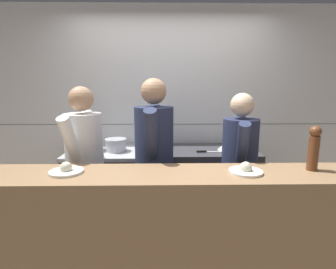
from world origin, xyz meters
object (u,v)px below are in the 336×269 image
braising_pot (153,142)px  oven_range (120,187)px  stock_pot (85,141)px  pepper_mill (314,147)px  plated_dish_appetiser (246,170)px  sauce_pot (116,145)px  chef_line (239,169)px  chefs_knife (211,152)px  chef_head_cook (85,167)px  chef_sous (154,162)px  plated_dish_main (66,170)px  mixing_bowl_steel (228,145)px

braising_pot → oven_range: bearing=-177.0°
stock_pot → pepper_mill: 2.28m
plated_dish_appetiser → sauce_pot: bearing=134.1°
oven_range → chef_line: bearing=-27.8°
pepper_mill → chefs_knife: bearing=117.9°
plated_dish_appetiser → chef_head_cook: bearing=156.5°
chef_sous → braising_pot: bearing=96.0°
plated_dish_main → chef_sous: 0.81m
mixing_bowl_steel → chef_line: chef_line is taller
chef_sous → plated_dish_main: bearing=-134.9°
stock_pot → plated_dish_main: 1.19m
plated_dish_main → chef_sous: size_ratio=0.14×
oven_range → sauce_pot: sauce_pot is taller
sauce_pot → plated_dish_appetiser: bearing=-45.9°
chef_sous → chef_line: size_ratio=1.08×
oven_range → plated_dish_appetiser: (1.10, -1.20, 0.61)m
mixing_bowl_steel → plated_dish_main: bearing=-141.0°
sauce_pot → plated_dish_appetiser: size_ratio=1.03×
chefs_knife → chef_line: 0.54m
oven_range → plated_dish_main: 1.34m
plated_dish_main → plated_dish_appetiser: same height
sauce_pot → mixing_bowl_steel: 1.28m
oven_range → plated_dish_appetiser: plated_dish_appetiser is taller
braising_pot → plated_dish_main: (-0.57, -1.21, 0.06)m
plated_dish_main → chef_line: 1.50m
stock_pot → sauce_pot: size_ratio=1.40×
stock_pot → chef_head_cook: chef_head_cook is taller
chef_head_cook → chef_line: bearing=10.5°
chefs_knife → chef_line: size_ratio=0.26×
braising_pot → chef_head_cook: size_ratio=0.17×
chefs_knife → chef_line: chef_line is taller
pepper_mill → sauce_pot: bearing=145.6°
braising_pot → plated_dish_appetiser: plated_dish_appetiser is taller
sauce_pot → chef_sous: (0.46, -0.60, -0.03)m
oven_range → chef_head_cook: 0.81m
sauce_pot → chef_sous: bearing=-52.6°
oven_range → braising_pot: braising_pot is taller
chef_sous → chef_line: bearing=3.4°
plated_dish_appetiser → pepper_mill: 0.52m
braising_pot → mixing_bowl_steel: (0.86, -0.05, -0.04)m
oven_range → stock_pot: stock_pot is taller
chef_sous → stock_pot: bearing=145.6°
braising_pot → chefs_knife: braising_pot is taller
mixing_bowl_steel → plated_dish_main: size_ratio=0.98×
stock_pot → chef_line: bearing=-21.2°
plated_dish_main → chef_line: chef_line is taller
plated_dish_main → oven_range: bearing=82.1°
stock_pot → mixing_bowl_steel: stock_pot is taller
plated_dish_main → plated_dish_appetiser: size_ratio=1.00×
mixing_bowl_steel → chef_sous: (-0.82, -0.61, -0.01)m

